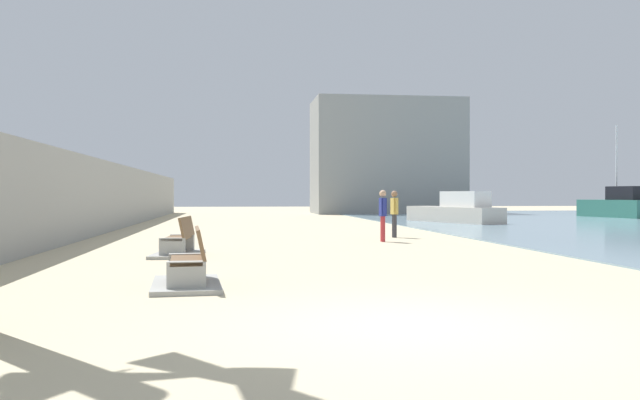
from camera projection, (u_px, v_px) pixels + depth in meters
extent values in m
plane|color=#C6B793|center=(288.00, 234.00, 25.63)|extent=(120.00, 120.00, 0.00)
cube|color=#9E9E99|center=(86.00, 197.00, 24.65)|extent=(0.80, 64.00, 2.89)
cube|color=#9E9E99|center=(186.00, 277.00, 10.34)|extent=(0.61, 0.24, 0.50)
cube|color=#9E9E99|center=(186.00, 267.00, 11.71)|extent=(0.61, 0.24, 0.50)
cube|color=brown|center=(186.00, 260.00, 11.02)|extent=(0.61, 1.63, 0.06)
cube|color=brown|center=(200.00, 243.00, 11.07)|extent=(0.27, 1.61, 0.50)
cube|color=#9E9E99|center=(186.00, 285.00, 11.03)|extent=(1.24, 2.17, 0.08)
cube|color=#9E9E99|center=(172.00, 248.00, 15.94)|extent=(0.62, 0.26, 0.50)
cube|color=#9E9E99|center=(182.00, 244.00, 17.34)|extent=(0.62, 0.26, 0.50)
cube|color=brown|center=(177.00, 238.00, 16.64)|extent=(0.65, 1.64, 0.06)
cube|color=brown|center=(187.00, 227.00, 16.64)|extent=(0.31, 1.61, 0.50)
cube|color=#9E9E99|center=(178.00, 254.00, 16.64)|extent=(1.29, 2.19, 0.08)
cylinder|color=#333338|center=(394.00, 226.00, 23.81)|extent=(0.12, 0.12, 0.83)
cylinder|color=#333338|center=(395.00, 226.00, 23.69)|extent=(0.12, 0.12, 0.83)
cube|color=gold|center=(394.00, 206.00, 23.75)|extent=(0.23, 0.34, 0.59)
sphere|color=#936B4C|center=(394.00, 194.00, 23.74)|extent=(0.22, 0.22, 0.22)
cylinder|color=gold|center=(392.00, 205.00, 23.96)|extent=(0.09, 0.09, 0.53)
cylinder|color=gold|center=(397.00, 205.00, 23.53)|extent=(0.09, 0.09, 0.53)
cylinder|color=#B22D33|center=(382.00, 229.00, 21.69)|extent=(0.12, 0.12, 0.83)
cylinder|color=#B22D33|center=(383.00, 229.00, 21.56)|extent=(0.12, 0.12, 0.83)
cube|color=navy|center=(383.00, 207.00, 21.62)|extent=(0.20, 0.33, 0.59)
sphere|color=tan|center=(383.00, 194.00, 21.62)|extent=(0.23, 0.23, 0.23)
cylinder|color=navy|center=(381.00, 206.00, 21.84)|extent=(0.09, 0.09, 0.53)
cylinder|color=navy|center=(385.00, 206.00, 21.40)|extent=(0.09, 0.09, 0.53)
cube|color=beige|center=(453.00, 214.00, 36.20)|extent=(3.69, 6.78, 0.83)
cube|color=white|center=(465.00, 199.00, 35.31)|extent=(2.02, 3.12, 0.84)
cube|color=#337060|center=(619.00, 208.00, 44.10)|extent=(3.35, 5.84, 1.15)
cube|color=black|center=(629.00, 193.00, 43.31)|extent=(2.08, 2.68, 0.89)
cylinder|color=silver|center=(617.00, 162.00, 44.33)|extent=(0.12, 0.12, 4.97)
cube|color=gray|center=(387.00, 157.00, 54.70)|extent=(12.00, 6.00, 9.27)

